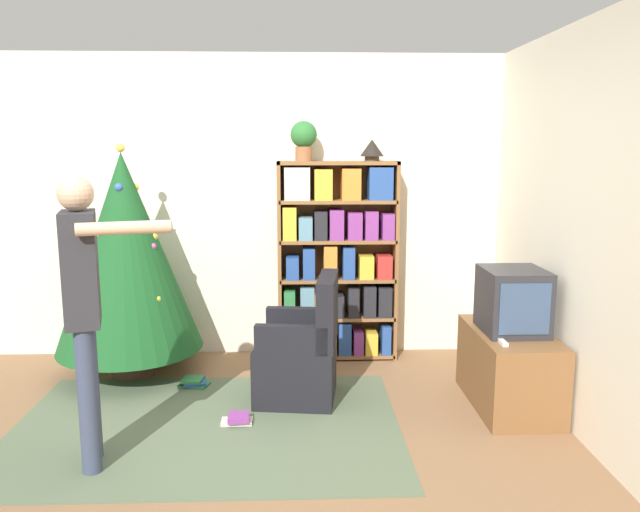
% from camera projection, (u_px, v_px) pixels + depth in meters
% --- Properties ---
extents(ground_plane, '(14.00, 14.00, 0.00)m').
position_uv_depth(ground_plane, '(250.00, 449.00, 3.80)').
color(ground_plane, '#846042').
extents(wall_back, '(8.00, 0.10, 2.60)m').
position_uv_depth(wall_back, '(263.00, 207.00, 5.45)').
color(wall_back, silver).
rests_on(wall_back, ground_plane).
extents(wall_right, '(0.10, 8.00, 2.60)m').
position_uv_depth(wall_right, '(607.00, 237.00, 3.65)').
color(wall_right, silver).
rests_on(wall_right, ground_plane).
extents(area_rug, '(2.54, 1.77, 0.01)m').
position_uv_depth(area_rug, '(207.00, 426.00, 4.10)').
color(area_rug, '#56664C').
rests_on(area_rug, ground_plane).
extents(bookshelf, '(1.02, 0.28, 1.70)m').
position_uv_depth(bookshelf, '(338.00, 262.00, 5.34)').
color(bookshelf, brown).
rests_on(bookshelf, ground_plane).
extents(tv_stand, '(0.50, 0.93, 0.55)m').
position_uv_depth(tv_stand, '(509.00, 369.00, 4.41)').
color(tv_stand, brown).
rests_on(tv_stand, ground_plane).
extents(television, '(0.41, 0.47, 0.45)m').
position_uv_depth(television, '(513.00, 301.00, 4.32)').
color(television, '#28282D').
rests_on(television, tv_stand).
extents(game_remote, '(0.04, 0.12, 0.02)m').
position_uv_depth(game_remote, '(503.00, 342.00, 4.08)').
color(game_remote, white).
rests_on(game_remote, tv_stand).
extents(christmas_tree, '(1.15, 1.15, 1.85)m').
position_uv_depth(christmas_tree, '(126.00, 253.00, 4.91)').
color(christmas_tree, '#4C3323').
rests_on(christmas_tree, ground_plane).
extents(armchair, '(0.63, 0.63, 0.92)m').
position_uv_depth(armchair, '(302.00, 356.00, 4.52)').
color(armchair, black).
rests_on(armchair, ground_plane).
extents(standing_person, '(0.70, 0.45, 1.67)m').
position_uv_depth(standing_person, '(84.00, 298.00, 3.46)').
color(standing_person, '#38425B').
rests_on(standing_person, ground_plane).
extents(potted_plant, '(0.22, 0.22, 0.33)m').
position_uv_depth(potted_plant, '(304.00, 138.00, 5.16)').
color(potted_plant, '#935B38').
rests_on(potted_plant, bookshelf).
extents(table_lamp, '(0.20, 0.20, 0.18)m').
position_uv_depth(table_lamp, '(372.00, 149.00, 5.19)').
color(table_lamp, '#473828').
rests_on(table_lamp, bookshelf).
extents(book_pile_near_tree, '(0.25, 0.19, 0.06)m').
position_uv_depth(book_pile_near_tree, '(194.00, 382.00, 4.80)').
color(book_pile_near_tree, '#2D7A42').
rests_on(book_pile_near_tree, ground_plane).
extents(book_pile_by_chair, '(0.20, 0.16, 0.06)m').
position_uv_depth(book_pile_by_chair, '(238.00, 419.00, 4.15)').
color(book_pile_by_chair, beige).
rests_on(book_pile_by_chair, ground_plane).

